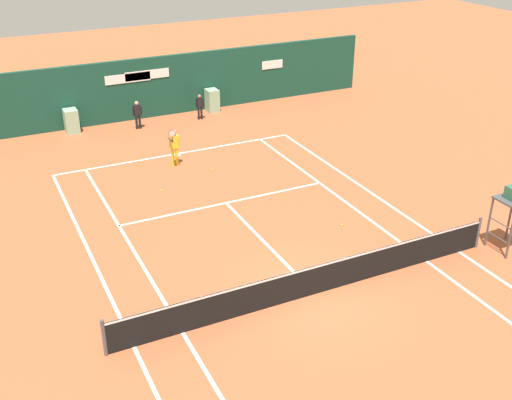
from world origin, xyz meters
name	(u,v)px	position (x,y,z in m)	size (l,w,h in m)	color
ground_plane	(305,283)	(0.00, 0.58, 0.00)	(80.00, 80.00, 0.01)	#B25633
tennis_net	(316,279)	(0.00, 0.00, 0.51)	(12.10, 0.10, 1.07)	#4C4C51
sponsor_back_wall	(140,90)	(-0.01, 16.97, 1.45)	(25.00, 1.02, 3.00)	#144233
player_on_baseline	(174,145)	(-0.52, 10.53, 0.93)	(0.62, 0.64, 1.77)	yellow
ball_kid_right_post	(200,105)	(2.55, 15.53, 0.73)	(0.42, 0.20, 1.27)	black
ball_kid_left_post	(137,113)	(-0.62, 15.53, 0.79)	(0.46, 0.19, 1.37)	black
tennis_ball_mid_court	(162,190)	(-1.81, 8.38, 0.03)	(0.07, 0.07, 0.07)	#CCE033
tennis_ball_by_sideline	(342,225)	(2.89, 3.07, 0.03)	(0.07, 0.07, 0.07)	#CCE033
tennis_ball_near_service_line	(212,170)	(0.68, 9.37, 0.03)	(0.07, 0.07, 0.07)	#CCE033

